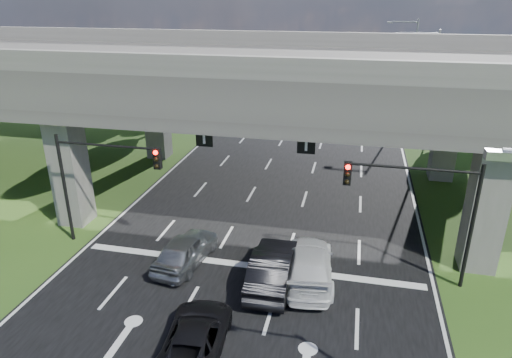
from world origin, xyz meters
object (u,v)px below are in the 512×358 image
at_px(car_silver, 186,250).
at_px(car_white, 309,264).
at_px(signal_left, 99,172).
at_px(car_dark, 272,267).
at_px(streetlight_beyond, 410,58).
at_px(signal_right, 423,200).
at_px(streetlight_far, 427,83).
at_px(car_trailing, 195,337).

distance_m(car_silver, car_white, 6.08).
distance_m(signal_left, car_silver, 5.95).
distance_m(car_silver, car_dark, 4.55).
relative_size(streetlight_beyond, car_white, 1.83).
relative_size(signal_right, car_dark, 1.16).
height_order(signal_right, streetlight_far, streetlight_far).
bearing_deg(car_dark, signal_left, -11.89).
height_order(signal_left, car_dark, signal_left).
relative_size(signal_right, car_silver, 1.31).
bearing_deg(car_white, car_dark, 17.65).
xyz_separation_m(signal_left, streetlight_far, (17.92, 20.06, 1.66)).
height_order(signal_right, car_silver, signal_right).
height_order(streetlight_far, car_dark, streetlight_far).
bearing_deg(streetlight_far, signal_left, -131.78).
relative_size(streetlight_far, streetlight_beyond, 1.00).
bearing_deg(car_trailing, car_white, -128.00).
bearing_deg(car_silver, streetlight_far, -115.08).
bearing_deg(car_trailing, car_dark, -117.58).
height_order(signal_right, car_trailing, signal_right).
distance_m(car_dark, car_white, 1.75).
relative_size(car_silver, car_white, 0.84).
height_order(signal_left, car_trailing, signal_left).
bearing_deg(signal_left, streetlight_beyond, 63.57).
bearing_deg(car_silver, streetlight_beyond, -102.61).
relative_size(streetlight_beyond, car_dark, 1.93).
bearing_deg(streetlight_beyond, car_silver, -109.52).
bearing_deg(streetlight_beyond, signal_left, -116.43).
bearing_deg(car_dark, car_trailing, 66.34).
xyz_separation_m(signal_left, car_trailing, (7.32, -6.58, -3.49)).
relative_size(signal_right, streetlight_beyond, 0.60).
xyz_separation_m(signal_right, car_white, (-4.76, -0.94, -3.36)).
height_order(signal_left, streetlight_beyond, streetlight_beyond).
distance_m(streetlight_far, car_trailing, 29.13).
xyz_separation_m(streetlight_far, car_trailing, (-10.60, -26.64, -5.16)).
relative_size(car_silver, car_trailing, 0.96).
height_order(signal_left, streetlight_far, streetlight_far).
bearing_deg(signal_right, signal_left, 180.00).
bearing_deg(signal_right, car_silver, -175.03).
relative_size(signal_right, streetlight_far, 0.60).
bearing_deg(signal_left, streetlight_far, 48.22).
xyz_separation_m(car_silver, car_white, (6.08, 0.00, 0.01)).
relative_size(streetlight_far, car_white, 1.83).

